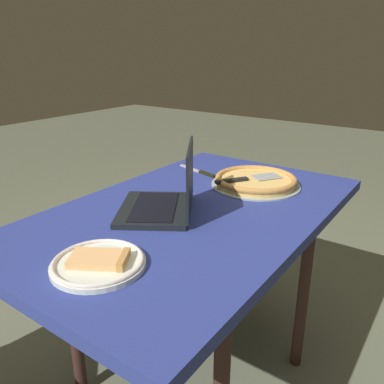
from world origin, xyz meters
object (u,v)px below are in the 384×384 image
at_px(dining_table, 194,226).
at_px(table_knife, 201,172).
at_px(laptop, 166,199).
at_px(pizza_tray, 256,181).
at_px(pizza_plate, 99,263).

xyz_separation_m(dining_table, table_knife, (0.36, 0.21, 0.07)).
distance_m(laptop, table_knife, 0.47).
relative_size(laptop, pizza_tray, 1.06).
distance_m(dining_table, table_knife, 0.42).
relative_size(laptop, table_knife, 1.61).
height_order(laptop, pizza_plate, laptop).
relative_size(dining_table, laptop, 3.44).
relative_size(dining_table, pizza_plate, 5.42).
xyz_separation_m(dining_table, pizza_tray, (0.34, -0.07, 0.09)).
distance_m(dining_table, laptop, 0.15).
bearing_deg(pizza_tray, laptop, 163.54).
bearing_deg(table_knife, laptop, -160.58).
height_order(pizza_tray, table_knife, pizza_tray).
xyz_separation_m(pizza_tray, table_knife, (0.01, 0.28, -0.02)).
height_order(laptop, table_knife, laptop).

